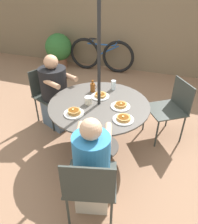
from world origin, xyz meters
The scene contains 18 objects.
ground_plane centered at (0.00, 0.00, 0.00)m, with size 12.00×12.00×0.00m, color #8C664C.
back_fence centered at (0.00, 2.97, 0.89)m, with size 10.00×0.06×1.79m, color #7A664C.
patio_table centered at (0.00, 0.00, 0.57)m, with size 1.25×1.25×0.70m.
umbrella_pole centered at (0.00, 0.00, 1.01)m, with size 0.04×0.04×2.02m, color black.
patio_chair_north centered at (-0.97, 0.40, 0.50)m, with size 0.61×0.61×0.85m.
diner_north centered at (-0.80, 0.33, 0.50)m, with size 0.59×0.54×1.12m.
patio_chair_east centered at (0.27, -1.01, 0.50)m, with size 0.57×0.57×0.85m.
diner_east centered at (0.23, -0.84, 0.50)m, with size 0.45×0.56×1.09m.
patio_chair_south centered at (0.86, 0.59, 0.50)m, with size 0.65×0.65×0.85m.
pancake_plate_a centered at (0.27, 0.01, 0.72)m, with size 0.23×0.23×0.06m.
pancake_plate_b centered at (-0.19, -0.31, 0.73)m, with size 0.23×0.23×0.07m.
pancake_plate_c centered at (-0.04, 0.17, 0.72)m, with size 0.23×0.23×0.05m.
pancake_plate_d centered at (0.37, -0.24, 0.72)m, with size 0.23×0.23×0.05m.
syrup_bottle centered at (-0.19, 0.27, 0.77)m, with size 0.09×0.07×0.17m.
coffee_cup centered at (-0.12, -0.04, 0.75)m, with size 0.09×0.09×0.10m.
drinking_glass_a centered at (0.06, 0.43, 0.77)m, with size 0.06×0.06×0.13m, color silver.
bicycle centered at (-0.88, 2.65, 0.39)m, with size 1.58×0.44×0.77m.
potted_shrub centered at (-1.96, 2.55, 0.46)m, with size 0.65×0.65×0.82m.
Camera 1 is at (0.77, -2.18, 2.09)m, focal length 35.00 mm.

